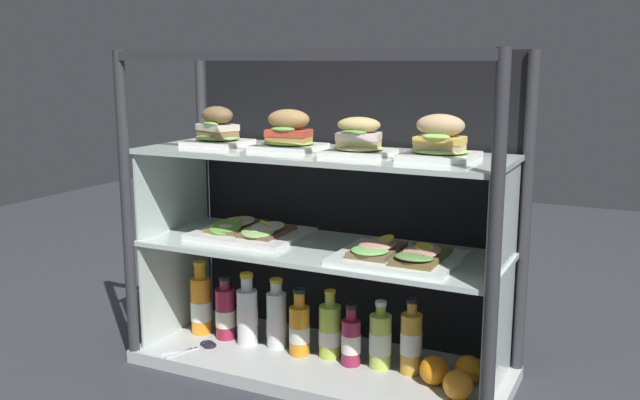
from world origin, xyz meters
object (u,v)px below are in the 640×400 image
plated_roll_sandwich_far_right (217,130)px  juice_bottle_front_fourth (330,331)px  plated_roll_sandwich_mid_left (359,140)px  juice_bottle_tucked_behind (225,313)px  juice_bottle_back_center (351,341)px  juice_bottle_front_left_end (411,342)px  juice_bottle_back_left (247,315)px  juice_bottle_front_second (299,329)px  orange_fruit_beside_bottles (458,385)px  orange_fruit_near_left_post (468,370)px  kitchen_scissors (202,346)px  open_sandwich_tray_mid_left (398,254)px  open_sandwich_tray_left_of_center (250,230)px  plated_roll_sandwich_right_of_center (289,134)px  juice_bottle_back_right (277,320)px  plated_roll_sandwich_left_of_center (440,142)px  juice_bottle_front_middle (380,340)px  orange_fruit_rolled_forward (434,370)px  juice_bottle_near_post (201,304)px

plated_roll_sandwich_far_right → juice_bottle_front_fourth: 0.72m
plated_roll_sandwich_mid_left → juice_bottle_tucked_behind: size_ratio=0.84×
juice_bottle_back_center → juice_bottle_front_left_end: (0.18, 0.03, 0.02)m
juice_bottle_front_fourth → juice_bottle_back_center: size_ratio=1.12×
juice_bottle_back_left → juice_bottle_front_second: size_ratio=1.11×
juice_bottle_tucked_behind → orange_fruit_beside_bottles: size_ratio=2.56×
plated_roll_sandwich_far_right → orange_fruit_near_left_post: bearing=1.4°
kitchen_scissors → open_sandwich_tray_mid_left: bearing=4.5°
juice_bottle_front_left_end → open_sandwich_tray_left_of_center: bearing=-179.5°
juice_bottle_back_left → juice_bottle_front_left_end: juice_bottle_back_left is taller
plated_roll_sandwich_right_of_center → juice_bottle_back_right: plated_roll_sandwich_right_of_center is taller
juice_bottle_tucked_behind → juice_bottle_front_left_end: 0.64m
open_sandwich_tray_left_of_center → juice_bottle_tucked_behind: open_sandwich_tray_left_of_center is taller
juice_bottle_front_left_end → plated_roll_sandwich_right_of_center: bearing=-178.8°
plated_roll_sandwich_far_right → plated_roll_sandwich_left_of_center: size_ratio=0.91×
open_sandwich_tray_left_of_center → juice_bottle_front_middle: open_sandwich_tray_left_of_center is taller
juice_bottle_tucked_behind → juice_bottle_back_left: 0.09m
juice_bottle_tucked_behind → juice_bottle_front_middle: size_ratio=1.02×
juice_bottle_back_right → juice_bottle_front_second: bearing=-11.4°
orange_fruit_beside_bottles → orange_fruit_rolled_forward: 0.11m
plated_roll_sandwich_left_of_center → kitchen_scissors: size_ratio=1.07×
plated_roll_sandwich_right_of_center → juice_bottle_back_right: bearing=177.6°
juice_bottle_back_left → orange_fruit_near_left_post: size_ratio=2.93×
open_sandwich_tray_left_of_center → juice_bottle_near_post: size_ratio=1.36×
juice_bottle_near_post → orange_fruit_near_left_post: (0.91, 0.02, -0.06)m
juice_bottle_near_post → juice_bottle_back_left: size_ratio=1.05×
open_sandwich_tray_mid_left → juice_bottle_front_left_end: size_ratio=1.48×
juice_bottle_front_second → orange_fruit_beside_bottles: 0.54m
orange_fruit_near_left_post → juice_bottle_front_middle: bearing=-178.0°
juice_bottle_tucked_behind → orange_fruit_rolled_forward: (0.72, -0.03, -0.04)m
orange_fruit_rolled_forward → juice_bottle_back_left: bearing=178.6°
kitchen_scissors → juice_bottle_front_middle: bearing=11.4°
juice_bottle_back_left → orange_fruit_rolled_forward: 0.64m
juice_bottle_front_second → juice_bottle_tucked_behind: bearing=178.0°
open_sandwich_tray_left_of_center → open_sandwich_tray_mid_left: 0.52m
plated_roll_sandwich_far_right → plated_roll_sandwich_right_of_center: 0.25m
plated_roll_sandwich_mid_left → plated_roll_sandwich_right_of_center: bearing=174.0°
juice_bottle_tucked_behind → juice_bottle_back_center: size_ratio=1.10×
open_sandwich_tray_mid_left → juice_bottle_back_right: size_ratio=1.49×
juice_bottle_back_right → juice_bottle_front_middle: bearing=0.6°
juice_bottle_near_post → juice_bottle_front_middle: 0.64m
open_sandwich_tray_left_of_center → orange_fruit_near_left_post: (0.72, 0.01, -0.34)m
open_sandwich_tray_mid_left → juice_bottle_back_left: bearing=175.8°
orange_fruit_near_left_post → juice_bottle_back_center: bearing=-174.2°
juice_bottle_near_post → juice_bottle_back_center: bearing=-1.8°
juice_bottle_back_left → juice_bottle_front_middle: 0.45m
juice_bottle_tucked_behind → orange_fruit_beside_bottles: (0.81, -0.09, -0.04)m
orange_fruit_rolled_forward → juice_bottle_tucked_behind: bearing=177.8°
juice_bottle_tucked_behind → open_sandwich_tray_left_of_center: bearing=6.0°
juice_bottle_front_middle → juice_bottle_back_right: bearing=-179.4°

